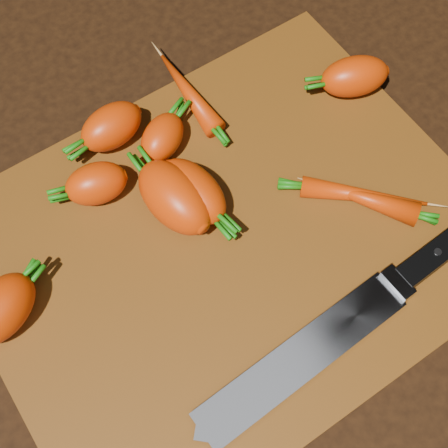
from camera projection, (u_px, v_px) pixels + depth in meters
ground at (229, 246)px, 0.64m from camera, size 2.00×2.00×0.01m
cutting_board at (230, 242)px, 0.63m from camera, size 0.50×0.40×0.01m
carrot_0 at (0, 309)px, 0.57m from camera, size 0.09×0.08×0.05m
carrot_1 at (96, 184)px, 0.63m from camera, size 0.07×0.06×0.04m
carrot_2 at (193, 191)px, 0.62m from camera, size 0.06×0.09×0.05m
carrot_3 at (175, 197)px, 0.62m from camera, size 0.06×0.10×0.06m
carrot_4 at (111, 127)px, 0.66m from camera, size 0.08×0.05×0.05m
carrot_5 at (162, 138)px, 0.66m from camera, size 0.07×0.07×0.04m
carrot_6 at (355, 76)px, 0.69m from camera, size 0.09×0.07×0.04m
carrot_7 at (188, 92)px, 0.69m from camera, size 0.03×0.12×0.02m
carrot_8 at (364, 195)px, 0.64m from camera, size 0.11×0.10×0.02m
carrot_9 at (368, 200)px, 0.63m from camera, size 0.08×0.10×0.03m
knife at (320, 343)px, 0.57m from camera, size 0.36×0.05×0.02m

